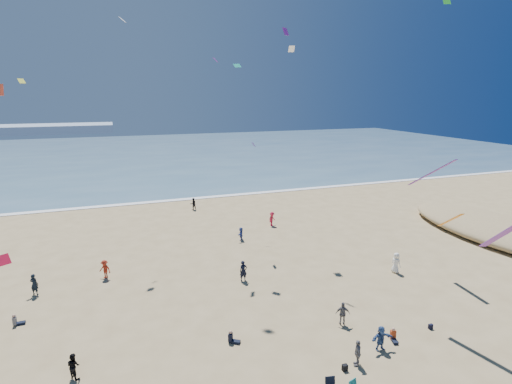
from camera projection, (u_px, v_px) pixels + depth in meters
name	position (u px, v px, depth m)	size (l,w,h in m)	color
ocean	(136.00, 154.00, 103.79)	(220.00, 100.00, 0.06)	#476B84
surf_line	(157.00, 202.00, 58.07)	(220.00, 1.20, 0.08)	white
standing_flyers	(258.00, 277.00, 32.39)	(29.91, 41.51, 1.82)	black
black_backpack	(345.00, 368.00, 22.58)	(0.30, 0.22, 0.38)	black
navy_bag	(431.00, 327.00, 26.61)	(0.28, 0.18, 0.34)	black
kites_aloft	(320.00, 114.00, 28.42)	(39.94, 38.96, 28.68)	white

